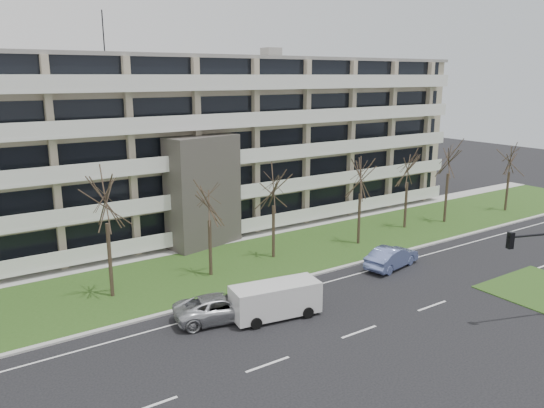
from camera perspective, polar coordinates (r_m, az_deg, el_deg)
ground at (r=30.16m, az=9.36°, el=-13.42°), size 160.00×160.00×0.00m
grass_verge at (r=39.74m, az=-3.63°, el=-6.39°), size 90.00×10.00×0.06m
curb at (r=35.78m, az=0.48°, el=-8.63°), size 90.00×0.35×0.12m
sidewalk at (r=44.32m, az=-7.25°, el=-4.31°), size 90.00×2.00×0.08m
grass_median at (r=39.46m, az=26.60°, el=-8.03°), size 7.00×5.00×0.06m
lane_edge_line at (r=34.67m, az=1.90°, el=-9.49°), size 90.00×0.12×0.01m
apartment_building at (r=48.75m, az=-11.18°, el=6.32°), size 60.50×15.10×18.75m
silver_pickup at (r=30.99m, az=-5.58°, el=-11.00°), size 5.70×3.53×1.47m
blue_sedan at (r=39.63m, az=12.75°, el=-5.59°), size 5.05×2.60×1.58m
white_van at (r=31.01m, az=0.49°, el=-9.98°), size 5.41×2.76×2.01m
tree_2 at (r=33.55m, az=-17.54°, el=1.07°), size 4.30×4.30×8.60m
tree_3 at (r=36.08m, az=-6.82°, el=0.59°), size 3.56×3.56×7.12m
tree_4 at (r=39.46m, az=0.16°, el=2.07°), size 3.67×3.67×7.33m
tree_5 at (r=43.34m, az=9.54°, el=3.22°), size 3.81×3.81×7.61m
tree_6 at (r=48.97m, az=14.44°, el=4.16°), size 3.80×3.80×7.60m
tree_7 at (r=51.93m, az=18.56°, el=5.13°), size 4.21×4.21×8.43m
tree_8 at (r=58.90m, az=24.29°, el=4.66°), size 3.63×3.63×7.26m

